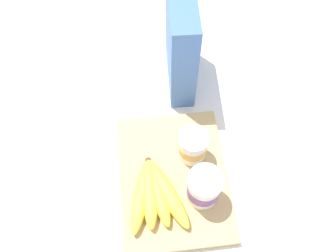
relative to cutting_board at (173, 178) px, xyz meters
name	(u,v)px	position (x,y,z in m)	size (l,w,h in m)	color
ground_plane	(173,179)	(0.00, 0.00, -0.01)	(2.40, 2.40, 0.00)	silver
cutting_board	(173,178)	(0.00, 0.00, 0.00)	(0.32, 0.24, 0.02)	tan
cereal_box	(181,42)	(-0.29, 0.05, 0.12)	(0.20, 0.06, 0.26)	#4770B7
yogurt_cup_front	(193,146)	(-0.05, 0.05, 0.05)	(0.07, 0.07, 0.08)	white
yogurt_cup_back	(204,188)	(0.05, 0.06, 0.06)	(0.07, 0.07, 0.10)	white
banana_bunch	(155,193)	(0.04, -0.05, 0.03)	(0.18, 0.15, 0.04)	yellow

